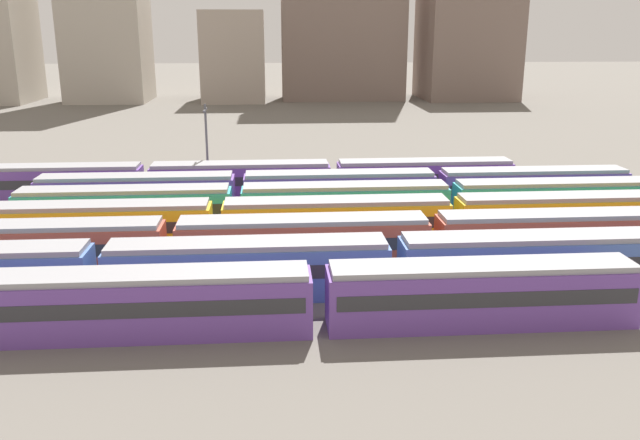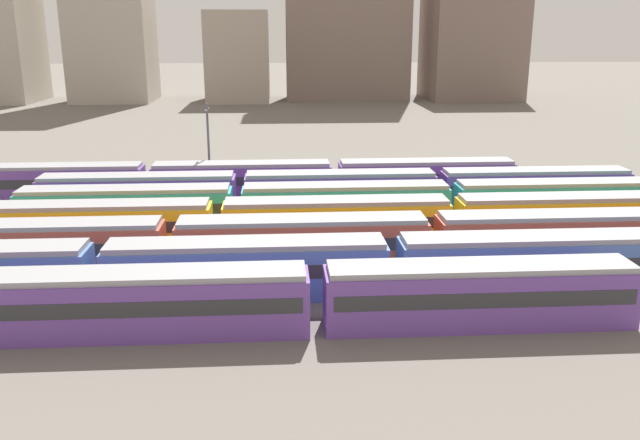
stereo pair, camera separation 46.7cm
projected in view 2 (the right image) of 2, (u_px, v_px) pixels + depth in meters
ground_plane at (80, 249)px, 52.31m from camera, size 600.00×600.00×0.00m
train_track_0 at (149, 302)px, 37.35m from camera, size 55.80×3.06×3.75m
train_track_1 at (535, 262)px, 43.85m from camera, size 93.60×3.06×3.75m
train_track_2 at (432, 239)px, 48.48m from camera, size 74.70×3.06×3.75m
train_track_3 at (453, 219)px, 53.65m from camera, size 74.70×3.06×3.75m
train_track_4 at (556, 201)px, 59.31m from camera, size 93.60×3.06×3.75m
train_track_5 at (340, 191)px, 63.11m from camera, size 55.80×3.06×3.75m
train_track_6 at (242, 180)px, 67.50m from camera, size 55.80×3.06×3.75m
catenary_pole_1 at (208, 144)px, 69.04m from camera, size 0.24×3.20×9.32m
distant_building_2 at (238, 56)px, 159.81m from camera, size 14.59×21.81×20.84m
distant_building_4 at (471, 48)px, 162.89m from camera, size 21.73×21.67×24.35m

